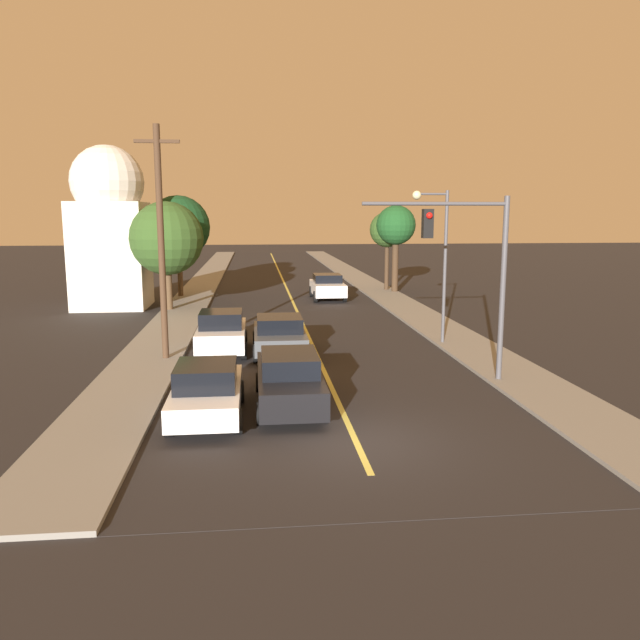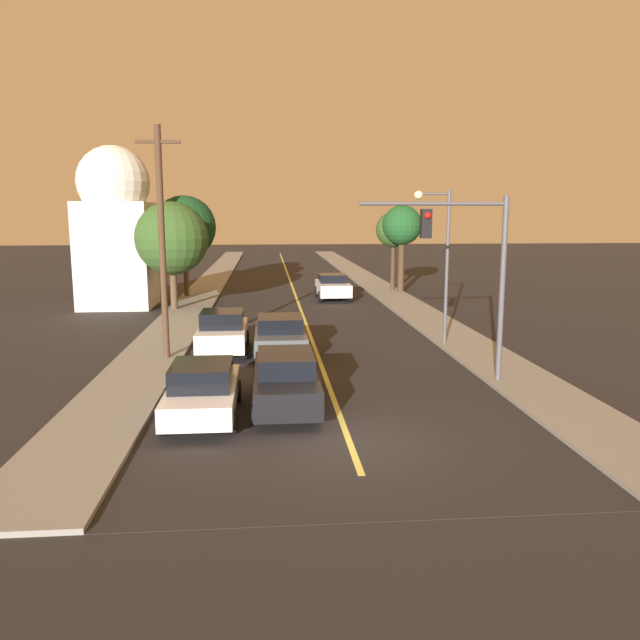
{
  "view_description": "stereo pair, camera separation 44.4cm",
  "coord_description": "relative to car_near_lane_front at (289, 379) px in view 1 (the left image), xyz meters",
  "views": [
    {
      "loc": [
        -2.38,
        -14.22,
        5.45
      ],
      "look_at": [
        0.0,
        8.28,
        1.6
      ],
      "focal_mm": 35.0,
      "sensor_mm": 36.0,
      "label": 1
    },
    {
      "loc": [
        -1.94,
        -14.26,
        5.45
      ],
      "look_at": [
        0.0,
        8.28,
        1.6
      ],
      "focal_mm": 35.0,
      "sensor_mm": 36.0,
      "label": 2
    }
  ],
  "objects": [
    {
      "name": "car_near_lane_front",
      "position": [
        0.0,
        0.0,
        0.0
      ],
      "size": [
        1.9,
        4.96,
        1.6
      ],
      "color": "black",
      "rests_on": "ground"
    },
    {
      "name": "ground_plane",
      "position": [
        1.44,
        -3.04,
        -0.8
      ],
      "size": [
        200.0,
        200.0,
        0.0
      ],
      "primitive_type": "plane",
      "color": "black"
    },
    {
      "name": "traffic_signal_mast",
      "position": [
        5.9,
        1.88,
        3.32
      ],
      "size": [
        4.7,
        0.42,
        5.9
      ],
      "color": "#47474C",
      "rests_on": "ground"
    },
    {
      "name": "car_outer_lane_second",
      "position": [
        -2.26,
        7.18,
        0.05
      ],
      "size": [
        1.97,
        4.11,
        1.71
      ],
      "color": "white",
      "rests_on": "ground"
    },
    {
      "name": "tree_right_far",
      "position": [
        8.46,
        26.37,
        3.52
      ],
      "size": [
        2.49,
        2.49,
        5.5
      ],
      "color": "#3D2B1C",
      "rests_on": "ground"
    },
    {
      "name": "road_surface",
      "position": [
        1.44,
        32.96,
        -0.8
      ],
      "size": [
        10.29,
        80.0,
        0.01
      ],
      "color": "black",
      "rests_on": "ground"
    },
    {
      "name": "car_near_lane_second",
      "position": [
        0.0,
        6.74,
        -0.01
      ],
      "size": [
        2.08,
        4.38,
        1.53
      ],
      "color": "#474C51",
      "rests_on": "ground"
    },
    {
      "name": "tree_left_near",
      "position": [
        -5.77,
        18.45,
        3.3
      ],
      "size": [
        4.09,
        4.09,
        6.05
      ],
      "color": "#4C3823",
      "rests_on": "ground"
    },
    {
      "name": "tree_right_near",
      "position": [
        8.82,
        25.28,
        3.81
      ],
      "size": [
        2.71,
        2.71,
        5.94
      ],
      "color": "#3D2B1C",
      "rests_on": "ground"
    },
    {
      "name": "utility_pole_left",
      "position": [
        -4.3,
        6.1,
        3.72
      ],
      "size": [
        1.6,
        0.24,
        8.49
      ],
      "color": "#422D1E",
      "rests_on": "ground"
    },
    {
      "name": "sidewalk_right",
      "position": [
        7.84,
        32.96,
        -0.74
      ],
      "size": [
        2.5,
        80.0,
        0.12
      ],
      "color": "gray",
      "rests_on": "ground"
    },
    {
      "name": "sidewalk_left",
      "position": [
        -4.95,
        32.96,
        -0.74
      ],
      "size": [
        2.5,
        80.0,
        0.12
      ],
      "color": "gray",
      "rests_on": "ground"
    },
    {
      "name": "car_far_oncoming",
      "position": [
        3.76,
        22.49,
        0.04
      ],
      "size": [
        2.08,
        4.4,
        1.62
      ],
      "rotation": [
        0.0,
        0.0,
        3.14
      ],
      "color": "white",
      "rests_on": "ground"
    },
    {
      "name": "tree_left_far",
      "position": [
        -5.79,
        24.37,
        3.8
      ],
      "size": [
        4.08,
        4.08,
        6.54
      ],
      "color": "#4C3823",
      "rests_on": "ground"
    },
    {
      "name": "car_outer_lane_front",
      "position": [
        -2.26,
        -0.83,
        -0.03
      ],
      "size": [
        1.92,
        4.39,
        1.53
      ],
      "color": "white",
      "rests_on": "ground"
    },
    {
      "name": "streetlamp_right",
      "position": [
        6.57,
        7.89,
        3.39
      ],
      "size": [
        1.52,
        0.36,
        6.29
      ],
      "color": "#47474C",
      "rests_on": "ground"
    },
    {
      "name": "domed_building_left",
      "position": [
        -9.24,
        20.38,
        4.0
      ],
      "size": [
        4.14,
        4.14,
        9.35
      ],
      "color": "beige",
      "rests_on": "ground"
    }
  ]
}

